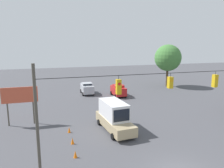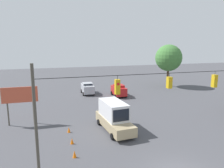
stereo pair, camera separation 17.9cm
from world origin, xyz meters
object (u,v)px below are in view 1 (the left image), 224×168
object	(u,v)px
sedan_silver_withflow_deep	(87,88)
sedan_red_oncoming_deep	(118,90)
tree_horizon_left	(168,58)
traffic_cone_second	(73,141)
traffic_cone_third	(69,130)
overhead_signal_span	(169,102)
roadside_billboard	(20,98)
box_truck_tan_withflow_mid	(114,116)
traffic_cone_nearest	(75,154)

from	to	relation	value
sedan_silver_withflow_deep	sedan_red_oncoming_deep	size ratio (longest dim) A/B	1.06
sedan_red_oncoming_deep	tree_horizon_left	world-z (taller)	tree_horizon_left
sedan_silver_withflow_deep	traffic_cone_second	world-z (taller)	sedan_silver_withflow_deep
sedan_red_oncoming_deep	traffic_cone_third	xyz separation A→B (m)	(9.82, 13.39, -0.74)
overhead_signal_span	roadside_billboard	xyz separation A→B (m)	(11.68, -11.69, -1.67)
box_truck_tan_withflow_mid	roadside_billboard	size ratio (longest dim) A/B	1.50
overhead_signal_span	traffic_cone_second	bearing A→B (deg)	-37.45
sedan_silver_withflow_deep	traffic_cone_third	size ratio (longest dim) A/B	6.86
sedan_red_oncoming_deep	traffic_cone_nearest	size ratio (longest dim) A/B	6.48
overhead_signal_span	sedan_red_oncoming_deep	bearing A→B (deg)	-98.25
traffic_cone_third	sedan_red_oncoming_deep	bearing A→B (deg)	-126.27
overhead_signal_span	box_truck_tan_withflow_mid	distance (m)	8.24
roadside_billboard	traffic_cone_second	bearing A→B (deg)	127.21
sedan_silver_withflow_deep	traffic_cone_nearest	distance (m)	22.42
sedan_red_oncoming_deep	roadside_billboard	xyz separation A→B (m)	(14.77, 9.57, 2.13)
sedan_red_oncoming_deep	traffic_cone_second	bearing A→B (deg)	58.71
roadside_billboard	tree_horizon_left	world-z (taller)	tree_horizon_left
overhead_signal_span	box_truck_tan_withflow_mid	size ratio (longest dim) A/B	2.91
traffic_cone_nearest	traffic_cone_second	bearing A→B (deg)	-91.52
traffic_cone_third	tree_horizon_left	size ratio (longest dim) A/B	0.07
sedan_red_oncoming_deep	traffic_cone_third	distance (m)	16.62
sedan_red_oncoming_deep	traffic_cone_nearest	bearing A→B (deg)	62.11
overhead_signal_span	tree_horizon_left	world-z (taller)	tree_horizon_left
sedan_red_oncoming_deep	roadside_billboard	bearing A→B (deg)	32.95
box_truck_tan_withflow_mid	tree_horizon_left	size ratio (longest dim) A/B	0.74
sedan_silver_withflow_deep	tree_horizon_left	size ratio (longest dim) A/B	0.46
sedan_silver_withflow_deep	traffic_cone_nearest	bearing A→B (deg)	77.20
overhead_signal_span	traffic_cone_nearest	bearing A→B (deg)	-21.20
roadside_billboard	traffic_cone_third	bearing A→B (deg)	142.34
box_truck_tan_withflow_mid	traffic_cone_third	size ratio (longest dim) A/B	10.95
traffic_cone_nearest	traffic_cone_third	size ratio (longest dim) A/B	1.00
box_truck_tan_withflow_mid	roadside_billboard	world-z (taller)	roadside_billboard
overhead_signal_span	sedan_red_oncoming_deep	world-z (taller)	overhead_signal_span
box_truck_tan_withflow_mid	traffic_cone_nearest	xyz separation A→B (m)	(4.75, 4.62, -1.21)
box_truck_tan_withflow_mid	roadside_billboard	xyz separation A→B (m)	(9.65, -4.44, 1.66)
overhead_signal_span	sedan_red_oncoming_deep	distance (m)	21.82
overhead_signal_span	sedan_silver_withflow_deep	world-z (taller)	overhead_signal_span
tree_horizon_left	overhead_signal_span	bearing A→B (deg)	59.37
sedan_silver_withflow_deep	traffic_cone_nearest	xyz separation A→B (m)	(4.96, 21.85, -0.75)
traffic_cone_nearest	roadside_billboard	bearing A→B (deg)	-61.58
traffic_cone_nearest	roadside_billboard	world-z (taller)	roadside_billboard
tree_horizon_left	box_truck_tan_withflow_mid	bearing A→B (deg)	47.31
traffic_cone_third	traffic_cone_nearest	bearing A→B (deg)	89.58
traffic_cone_third	tree_horizon_left	bearing A→B (deg)	-140.37
traffic_cone_nearest	sedan_red_oncoming_deep	bearing A→B (deg)	-117.89
sedan_red_oncoming_deep	tree_horizon_left	bearing A→B (deg)	-157.70
overhead_signal_span	box_truck_tan_withflow_mid	world-z (taller)	overhead_signal_span
overhead_signal_span	sedan_silver_withflow_deep	bearing A→B (deg)	-85.75
traffic_cone_nearest	traffic_cone_second	size ratio (longest dim) A/B	1.00
box_truck_tan_withflow_mid	traffic_cone_second	bearing A→B (deg)	24.27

